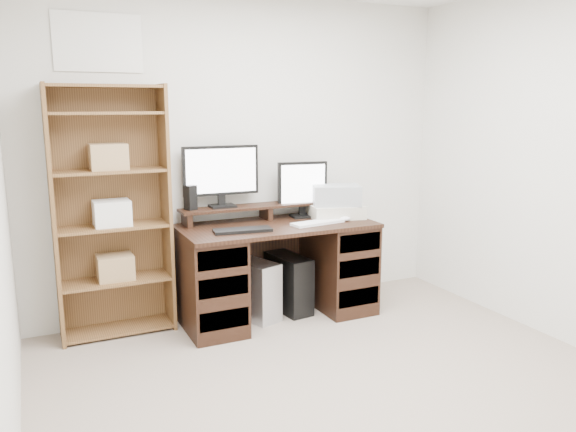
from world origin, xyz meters
TOP-DOWN VIEW (x-y plane):
  - room at (-0.00, 0.00)m, footprint 3.54×4.04m
  - desk at (0.11, 1.64)m, footprint 1.50×0.70m
  - riser_shelf at (0.11, 1.85)m, footprint 1.40×0.22m
  - monitor_wide at (-0.25, 1.90)m, footprint 0.60×0.16m
  - monitor_small at (0.41, 1.81)m, footprint 0.41×0.18m
  - speaker at (-0.51, 1.87)m, footprint 0.10×0.10m
  - keyboard_black at (-0.23, 1.49)m, footprint 0.44×0.20m
  - keyboard_white at (0.39, 1.51)m, footprint 0.44×0.19m
  - mouse at (0.64, 1.51)m, footprint 0.11×0.09m
  - printer at (0.65, 1.67)m, footprint 0.47×0.39m
  - basket at (0.65, 1.67)m, footprint 0.45×0.38m
  - tower_silver at (-0.08, 1.69)m, footprint 0.35×0.50m
  - tower_black at (0.24, 1.72)m, footprint 0.26×0.48m
  - bookshelf at (-1.09, 1.86)m, footprint 0.80×0.30m

SIDE VIEW (x-z plane):
  - tower_black at x=0.24m, z-range 0.00..0.46m
  - tower_silver at x=-0.08m, z-range 0.00..0.46m
  - desk at x=0.11m, z-range 0.01..0.76m
  - keyboard_white at x=0.39m, z-range 0.75..0.77m
  - keyboard_black at x=-0.23m, z-range 0.75..0.77m
  - mouse at x=0.64m, z-range 0.75..0.79m
  - printer at x=0.65m, z-range 0.75..0.85m
  - riser_shelf at x=0.11m, z-range 0.78..0.90m
  - bookshelf at x=-1.09m, z-range 0.02..1.82m
  - basket at x=0.65m, z-range 0.85..1.02m
  - speaker at x=-0.51m, z-range 0.87..1.06m
  - monitor_small at x=0.41m, z-range 0.77..1.22m
  - monitor_wide at x=-0.25m, z-range 0.90..1.37m
  - room at x=0.00m, z-range -0.02..2.52m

